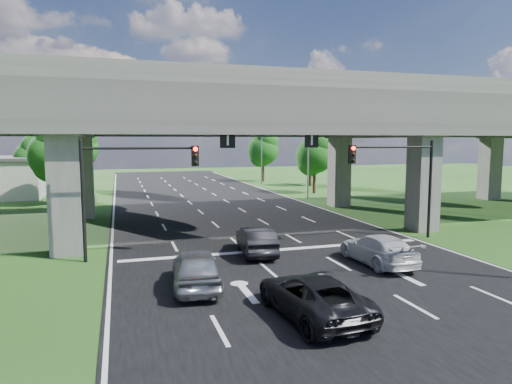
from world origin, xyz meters
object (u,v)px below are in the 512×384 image
car_dark (256,240)px  car_trailing (313,296)px  streetlight_beyond (259,142)px  car_white (378,249)px  streetlight_far (305,142)px  signal_left (129,177)px  car_silver (196,268)px  signal_right (401,171)px

car_dark → car_trailing: car_dark is taller
car_trailing → streetlight_beyond: bearing=-109.4°
streetlight_beyond → car_white: streetlight_beyond is taller
streetlight_far → streetlight_beyond: bearing=90.0°
signal_left → car_trailing: size_ratio=1.16×
car_dark → signal_left: bearing=-2.0°
streetlight_far → car_silver: streetlight_far is taller
car_white → car_trailing: (-5.75, -5.25, 0.00)m
car_silver → car_white: bearing=-167.5°
signal_left → car_trailing: (5.70, -9.74, -3.44)m
signal_right → signal_left: bearing=180.0°
streetlight_far → car_silver: 30.35m
car_white → signal_right: bearing=-134.2°
car_white → streetlight_beyond: bearing=-100.1°
signal_left → car_white: (11.44, -4.49, -3.44)m
signal_right → car_dark: (-9.30, -0.94, -3.42)m
car_silver → streetlight_beyond: bearing=-104.6°
streetlight_far → streetlight_beyond: (0.00, 16.00, 0.00)m
car_silver → car_white: 9.08m
signal_left → car_dark: size_ratio=1.34×
streetlight_beyond → car_silver: (-15.50, -41.60, -5.02)m
signal_left → car_silver: size_ratio=1.27×
streetlight_beyond → car_white: (-6.48, -40.55, -5.10)m
signal_right → car_white: (-4.21, -4.49, -3.44)m
car_dark → car_white: bearing=151.6°
signal_left → car_dark: bearing=-8.4°
signal_left → signal_right: bearing=0.0°
signal_right → streetlight_far: streetlight_far is taller
signal_right → streetlight_beyond: 36.17m
signal_left → streetlight_far: 26.95m
streetlight_beyond → car_trailing: (-12.23, -45.80, -5.10)m
streetlight_beyond → car_dark: bearing=-107.4°
car_white → car_trailing: car_trailing is taller
signal_left → car_dark: 7.27m
car_silver → signal_left: bearing=-60.5°
car_silver → car_trailing: (3.27, -4.19, -0.09)m
car_white → car_dark: bearing=-35.9°
signal_left → car_silver: 6.92m
streetlight_far → signal_right: bearing=-96.5°
car_white → car_trailing: 7.78m
signal_right → streetlight_beyond: bearing=86.4°
car_trailing → streetlight_far: bearing=-116.8°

